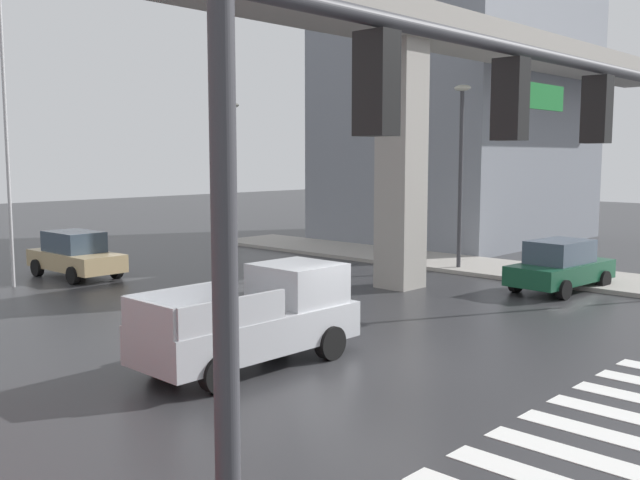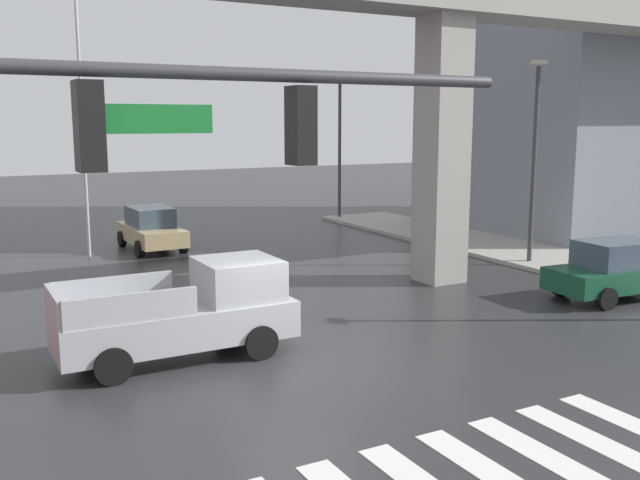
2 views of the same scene
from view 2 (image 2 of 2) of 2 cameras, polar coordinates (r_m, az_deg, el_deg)
ground_plane at (r=14.98m, az=-1.87°, el=-10.45°), size 120.00×120.00×0.00m
crosswalk_stripes at (r=11.00m, az=10.99°, el=-18.37°), size 8.25×2.80×0.01m
elevated_overpass at (r=19.19m, az=-9.51°, el=18.53°), size 59.67×1.97×9.55m
pickup_truck at (r=15.79m, az=-10.49°, el=-5.79°), size 5.11×2.10×2.08m
sedan_tan at (r=29.26m, az=-13.49°, el=0.90°), size 2.03×4.33×1.72m
sedan_dark_green at (r=22.36m, az=22.91°, el=-2.22°), size 4.42×2.21×1.72m
street_lamp_mid_block at (r=26.14m, az=16.98°, el=7.91°), size 0.44×0.70×7.24m
street_lamp_far_north at (r=37.04m, az=1.60°, el=8.69°), size 0.44×0.70×7.24m
flagpole at (r=28.10m, az=-18.58°, el=11.37°), size 1.16×0.12×10.87m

